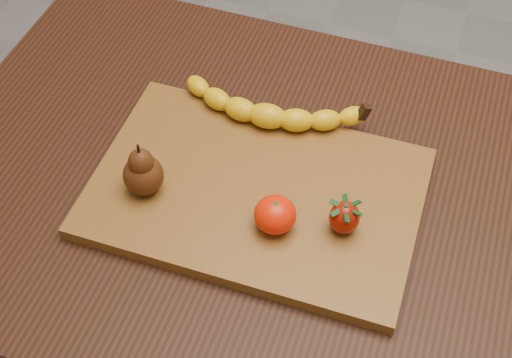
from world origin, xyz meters
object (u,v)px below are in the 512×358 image
(table, at_px, (267,226))
(mandarin, at_px, (275,215))
(cutting_board, at_px, (256,193))
(pear, at_px, (142,168))

(table, height_order, mandarin, mandarin)
(table, relative_size, cutting_board, 2.22)
(table, height_order, pear, pear)
(table, bearing_deg, cutting_board, -112.07)
(cutting_board, distance_m, mandarin, 0.08)
(table, distance_m, mandarin, 0.16)
(pear, bearing_deg, mandarin, -0.23)
(cutting_board, height_order, mandarin, mandarin)
(table, xyz_separation_m, pear, (-0.15, -0.07, 0.16))
(table, bearing_deg, mandarin, -65.37)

